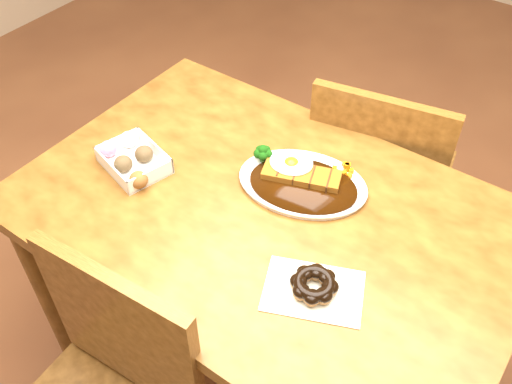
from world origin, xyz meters
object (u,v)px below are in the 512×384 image
Objects in this scene: table at (266,237)px; katsu_curry_plate at (301,179)px; donut_box at (132,159)px; pon_de_ring at (314,285)px; chair_far at (377,178)px.

katsu_curry_plate is at bearing 81.47° from table.
donut_box is 0.82× the size of pon_de_ring.
donut_box is at bearing -153.36° from katsu_curry_plate.
katsu_curry_plate is at bearing 127.11° from pon_de_ring.
katsu_curry_plate is 1.48× the size of pon_de_ring.
chair_far is 4.28× the size of donut_box.
table is 0.57m from chair_far.
table is at bearing -98.53° from katsu_curry_plate.
chair_far reaches higher than table.
chair_far is (0.07, 0.54, -0.17)m from table.
katsu_curry_plate reaches higher than donut_box.
chair_far is at bearing 102.35° from pon_de_ring.
chair_far is 0.80m from donut_box.
pon_de_ring is at bearing -52.89° from katsu_curry_plate.
katsu_curry_plate is at bearing 72.13° from chair_far.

